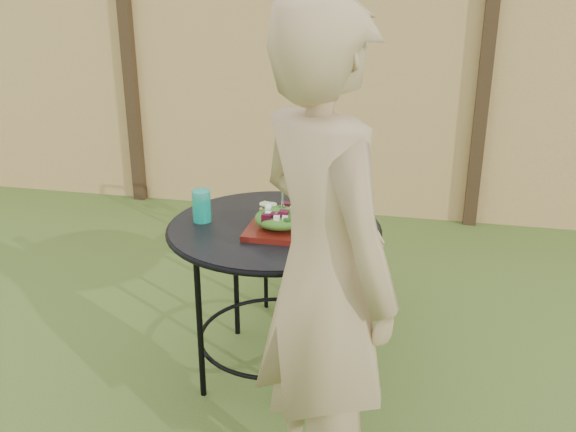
{
  "coord_description": "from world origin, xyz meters",
  "views": [
    {
      "loc": [
        0.94,
        -2.43,
        1.74
      ],
      "look_at": [
        0.38,
        0.1,
        0.75
      ],
      "focal_mm": 40.0,
      "sensor_mm": 36.0,
      "label": 1
    }
  ],
  "objects_px": {
    "diner": "(324,275)",
    "salad_plate": "(280,230)",
    "patio_chair": "(311,209)",
    "patio_table": "(274,254)"
  },
  "relations": [
    {
      "from": "diner",
      "to": "salad_plate",
      "type": "bearing_deg",
      "value": -17.72
    },
    {
      "from": "patio_chair",
      "to": "salad_plate",
      "type": "xyz_separation_m",
      "value": [
        0.03,
        -0.89,
        0.23
      ]
    },
    {
      "from": "patio_table",
      "to": "salad_plate",
      "type": "relative_size",
      "value": 3.42
    },
    {
      "from": "diner",
      "to": "salad_plate",
      "type": "distance_m",
      "value": 0.69
    },
    {
      "from": "patio_table",
      "to": "diner",
      "type": "relative_size",
      "value": 0.54
    },
    {
      "from": "diner",
      "to": "salad_plate",
      "type": "xyz_separation_m",
      "value": [
        -0.28,
        0.62,
        -0.12
      ]
    },
    {
      "from": "patio_chair",
      "to": "diner",
      "type": "bearing_deg",
      "value": -78.19
    },
    {
      "from": "patio_chair",
      "to": "diner",
      "type": "distance_m",
      "value": 1.58
    },
    {
      "from": "diner",
      "to": "salad_plate",
      "type": "height_order",
      "value": "diner"
    },
    {
      "from": "diner",
      "to": "patio_chair",
      "type": "bearing_deg",
      "value": -30.71
    }
  ]
}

